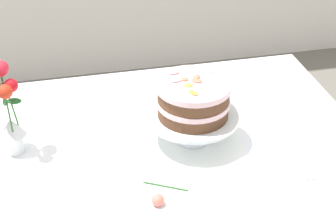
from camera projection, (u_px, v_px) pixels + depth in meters
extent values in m
cube|color=white|center=(152.00, 149.00, 1.70)|extent=(1.40, 1.00, 0.03)
cylinder|color=brown|center=(269.00, 144.00, 2.34)|extent=(0.06, 0.06, 0.71)
cube|color=white|center=(192.00, 139.00, 1.72)|extent=(0.37, 0.37, 0.00)
cylinder|color=silver|center=(192.00, 137.00, 1.72)|extent=(0.11, 0.11, 0.01)
cylinder|color=silver|center=(192.00, 127.00, 1.69)|extent=(0.03, 0.03, 0.07)
cylinder|color=silver|center=(192.00, 115.00, 1.67)|extent=(0.29, 0.29, 0.01)
cylinder|color=brown|center=(193.00, 108.00, 1.66)|extent=(0.22, 0.22, 0.04)
cylinder|color=beige|center=(193.00, 101.00, 1.64)|extent=(0.23, 0.23, 0.02)
cylinder|color=brown|center=(193.00, 93.00, 1.63)|extent=(0.22, 0.22, 0.04)
cylinder|color=beige|center=(193.00, 85.00, 1.61)|extent=(0.23, 0.23, 0.02)
ellipsoid|color=pink|center=(174.00, 73.00, 1.65)|extent=(0.03, 0.02, 0.01)
ellipsoid|color=#E56B51|center=(197.00, 81.00, 1.61)|extent=(0.04, 0.04, 0.01)
ellipsoid|color=pink|center=(211.00, 71.00, 1.66)|extent=(0.03, 0.03, 0.00)
ellipsoid|color=#E56B51|center=(196.00, 77.00, 1.62)|extent=(0.03, 0.03, 0.01)
ellipsoid|color=pink|center=(176.00, 81.00, 1.60)|extent=(0.03, 0.02, 0.01)
ellipsoid|color=#E56B51|center=(184.00, 79.00, 1.61)|extent=(0.02, 0.02, 0.01)
ellipsoid|color=orange|center=(194.00, 93.00, 1.55)|extent=(0.03, 0.04, 0.01)
ellipsoid|color=yellow|center=(188.00, 85.00, 1.58)|extent=(0.03, 0.02, 0.01)
ellipsoid|color=pink|center=(179.00, 79.00, 1.61)|extent=(0.03, 0.02, 0.00)
cylinder|color=silver|center=(14.00, 143.00, 1.65)|extent=(0.06, 0.06, 0.07)
cone|color=silver|center=(11.00, 127.00, 1.62)|extent=(0.09, 0.09, 0.05)
cylinder|color=#2D6028|center=(12.00, 106.00, 1.58)|extent=(0.02, 0.01, 0.14)
sphere|color=red|center=(11.00, 85.00, 1.54)|extent=(0.04, 0.04, 0.04)
ellipsoid|color=#236B2D|center=(14.00, 101.00, 1.58)|extent=(0.05, 0.02, 0.02)
cylinder|color=#2D6028|center=(6.00, 97.00, 1.57)|extent=(0.01, 0.02, 0.19)
sphere|color=red|center=(0.00, 68.00, 1.53)|extent=(0.05, 0.05, 0.05)
ellipsoid|color=#236B2D|center=(6.00, 87.00, 1.54)|extent=(0.02, 0.04, 0.01)
cylinder|color=#2D6028|center=(8.00, 110.00, 1.56)|extent=(0.01, 0.03, 0.14)
sphere|color=red|center=(5.00, 92.00, 1.51)|extent=(0.04, 0.04, 0.04)
ellipsoid|color=#236B2D|center=(5.00, 102.00, 1.55)|extent=(0.02, 0.05, 0.02)
cylinder|color=#2D6028|center=(166.00, 186.00, 1.53)|extent=(0.12, 0.07, 0.01)
sphere|color=#ED7260|center=(158.00, 200.00, 1.46)|extent=(0.04, 0.04, 0.04)
ellipsoid|color=pink|center=(309.00, 177.00, 1.56)|extent=(0.05, 0.04, 0.01)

